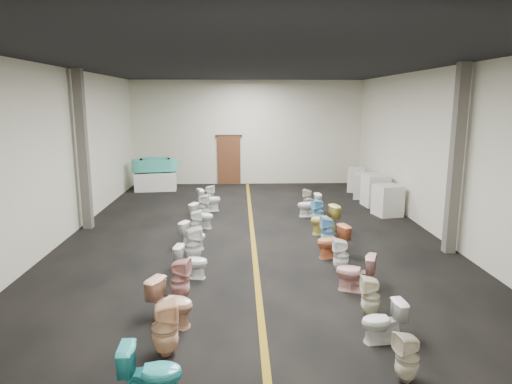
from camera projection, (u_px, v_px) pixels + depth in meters
floor at (253, 236)px, 12.46m from camera, size 16.00×16.00×0.00m
ceiling at (252, 66)px, 11.57m from camera, size 16.00×16.00×0.00m
wall_back at (247, 133)px, 19.85m from camera, size 10.00×0.00×10.00m
wall_front at (278, 256)px, 4.18m from camera, size 10.00×0.00×10.00m
wall_left at (60, 155)px, 11.84m from camera, size 0.00×16.00×16.00m
wall_right at (439, 153)px, 12.20m from camera, size 0.00×16.00×16.00m
aisle_stripe at (253, 236)px, 12.46m from camera, size 0.12×15.60×0.01m
back_door at (229, 160)px, 20.00m from camera, size 1.00×0.10×2.10m
door_frame at (229, 136)px, 19.80m from camera, size 1.15×0.08×0.10m
column_left at (83, 151)px, 12.83m from camera, size 0.25×0.25×4.50m
column_right at (456, 161)px, 10.72m from camera, size 0.25×0.25×4.50m
display_table at (156, 181)px, 18.73m from camera, size 1.73×0.98×0.73m
bathtub at (155, 164)px, 18.59m from camera, size 1.84×0.90×0.55m
appliance_crate_a at (388, 200)px, 14.62m from camera, size 0.92×0.92×0.99m
appliance_crate_b at (375, 191)px, 15.93m from camera, size 0.88×0.88×1.09m
appliance_crate_c at (365, 186)px, 17.20m from camera, size 1.04×1.04×0.94m
appliance_crate_d at (357, 180)px, 18.44m from camera, size 0.87×0.87×0.97m
toilet_left_0 at (151, 373)px, 5.56m from camera, size 0.76×0.44×0.76m
toilet_left_1 at (165, 328)px, 6.57m from camera, size 0.45×0.44×0.84m
toilet_left_2 at (171, 303)px, 7.47m from camera, size 0.88×0.71×0.78m
toilet_left_3 at (180, 279)px, 8.42m from camera, size 0.42×0.42×0.79m
toilet_left_4 at (191, 262)px, 9.49m from camera, size 0.74×0.50×0.70m
toilet_left_5 at (193, 245)px, 10.38m from camera, size 0.48×0.47×0.83m
toilet_left_6 at (193, 236)px, 11.36m from camera, size 0.75×0.61×0.67m
toilet_left_7 at (195, 224)px, 12.29m from camera, size 0.38×0.38×0.75m
toilet_left_8 at (202, 216)px, 13.21m from camera, size 0.80×0.64×0.71m
toilet_left_9 at (203, 207)px, 14.15m from camera, size 0.38×0.38×0.79m
toilet_left_10 at (209, 200)px, 15.17m from camera, size 0.87×0.68×0.78m
toilet_left_11 at (209, 195)px, 16.05m from camera, size 0.38×0.37×0.71m
toilet_right_0 at (407, 358)px, 5.96m from camera, size 0.37×0.37×0.69m
toilet_right_1 at (383, 322)px, 6.94m from camera, size 0.69×0.44×0.67m
toilet_right_2 at (371, 297)px, 7.78m from camera, size 0.34×0.34×0.71m
toilet_right_3 at (355, 272)px, 8.81m from camera, size 0.85×0.67×0.76m
toilet_right_4 at (341, 255)px, 9.79m from camera, size 0.36×0.35×0.75m
toilet_right_5 at (332, 242)px, 10.71m from camera, size 0.85×0.62×0.77m
toilet_right_6 at (328, 231)px, 11.58m from camera, size 0.37×0.36×0.75m
toilet_right_7 at (324, 220)px, 12.60m from camera, size 0.88×0.64×0.80m
toilet_right_8 at (318, 212)px, 13.60m from camera, size 0.43×0.42×0.76m
toilet_right_9 at (309, 205)px, 14.51m from camera, size 0.76×0.48×0.74m
toilet_right_10 at (308, 200)px, 15.40m from camera, size 0.41×0.41×0.70m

